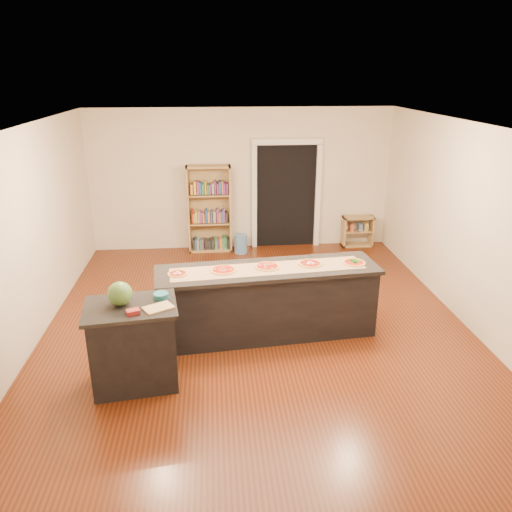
{
  "coord_description": "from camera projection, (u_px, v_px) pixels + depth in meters",
  "views": [
    {
      "loc": [
        -0.58,
        -6.35,
        3.45
      ],
      "look_at": [
        0.0,
        0.2,
        1.0
      ],
      "focal_mm": 35.0,
      "sensor_mm": 36.0,
      "label": 1
    }
  ],
  "objects": [
    {
      "name": "pizza_a",
      "position": [
        178.0,
        274.0,
        6.42
      ],
      "size": [
        0.27,
        0.27,
        0.02
      ],
      "color": "tan",
      "rests_on": "kitchen_island"
    },
    {
      "name": "kitchen_island",
      "position": [
        267.0,
        301.0,
        6.8
      ],
      "size": [
        2.98,
        0.81,
        0.98
      ],
      "rotation": [
        0.0,
        0.0,
        0.1
      ],
      "color": "black",
      "rests_on": "ground"
    },
    {
      "name": "pizza_e",
      "position": [
        354.0,
        262.0,
        6.79
      ],
      "size": [
        0.33,
        0.33,
        0.02
      ],
      "color": "tan",
      "rests_on": "kitchen_island"
    },
    {
      "name": "kraft_paper",
      "position": [
        268.0,
        268.0,
        6.62
      ],
      "size": [
        2.62,
        0.72,
        0.0
      ],
      "primitive_type": "cube",
      "rotation": [
        0.0,
        0.0,
        0.1
      ],
      "color": "#A07D52",
      "rests_on": "kitchen_island"
    },
    {
      "name": "room",
      "position": [
        257.0,
        233.0,
        6.69
      ],
      "size": [
        6.0,
        7.0,
        2.8
      ],
      "color": "beige",
      "rests_on": "ground"
    },
    {
      "name": "package_red",
      "position": [
        133.0,
        312.0,
        5.33
      ],
      "size": [
        0.16,
        0.14,
        0.05
      ],
      "primitive_type": "cube",
      "rotation": [
        0.0,
        0.0,
        0.35
      ],
      "color": "maroon",
      "rests_on": "side_counter"
    },
    {
      "name": "side_counter",
      "position": [
        134.0,
        345.0,
        5.7
      ],
      "size": [
        1.02,
        0.74,
        1.0
      ],
      "rotation": [
        0.0,
        0.0,
        0.13
      ],
      "color": "black",
      "rests_on": "ground"
    },
    {
      "name": "bookshelf",
      "position": [
        209.0,
        209.0,
        9.9
      ],
      "size": [
        0.87,
        0.31,
        1.73
      ],
      "primitive_type": "cube",
      "color": "tan",
      "rests_on": "ground"
    },
    {
      "name": "pizza_b",
      "position": [
        223.0,
        270.0,
        6.54
      ],
      "size": [
        0.35,
        0.35,
        0.02
      ],
      "color": "tan",
      "rests_on": "kitchen_island"
    },
    {
      "name": "pizza_c",
      "position": [
        267.0,
        266.0,
        6.66
      ],
      "size": [
        0.33,
        0.33,
        0.02
      ],
      "color": "tan",
      "rests_on": "kitchen_island"
    },
    {
      "name": "pizza_d",
      "position": [
        310.0,
        263.0,
        6.76
      ],
      "size": [
        0.32,
        0.32,
        0.02
      ],
      "color": "tan",
      "rests_on": "kitchen_island"
    },
    {
      "name": "doorway",
      "position": [
        286.0,
        189.0,
        10.07
      ],
      "size": [
        1.4,
        0.09,
        2.21
      ],
      "color": "black",
      "rests_on": "room"
    },
    {
      "name": "low_shelf",
      "position": [
        358.0,
        231.0,
        10.36
      ],
      "size": [
        0.64,
        0.27,
        0.64
      ],
      "primitive_type": "cube",
      "color": "tan",
      "rests_on": "ground"
    },
    {
      "name": "watermelon",
      "position": [
        120.0,
        294.0,
        5.5
      ],
      "size": [
        0.27,
        0.27,
        0.27
      ],
      "primitive_type": "sphere",
      "color": "#144214",
      "rests_on": "side_counter"
    },
    {
      "name": "waste_bin",
      "position": [
        241.0,
        244.0,
        10.0
      ],
      "size": [
        0.26,
        0.26,
        0.38
      ],
      "primitive_type": "cylinder",
      "color": "#4E7BAE",
      "rests_on": "ground"
    },
    {
      "name": "package_teal",
      "position": [
        161.0,
        296.0,
        5.69
      ],
      "size": [
        0.17,
        0.17,
        0.06
      ],
      "primitive_type": "cylinder",
      "color": "#195966",
      "rests_on": "side_counter"
    },
    {
      "name": "cutting_board",
      "position": [
        158.0,
        308.0,
        5.46
      ],
      "size": [
        0.37,
        0.34,
        0.02
      ],
      "primitive_type": "cube",
      "rotation": [
        0.0,
        0.0,
        0.53
      ],
      "color": "tan",
      "rests_on": "side_counter"
    }
  ]
}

